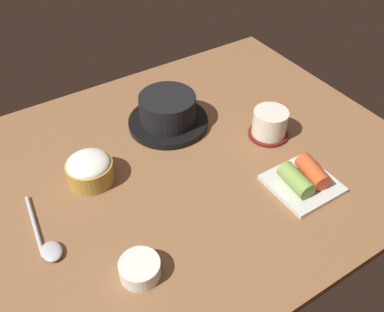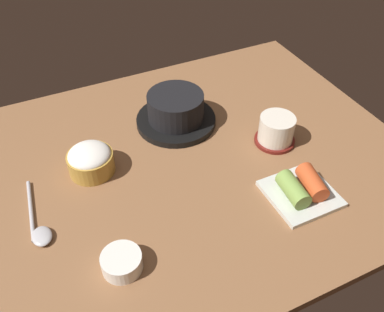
{
  "view_description": "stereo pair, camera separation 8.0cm",
  "coord_description": "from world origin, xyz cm",
  "px_view_note": "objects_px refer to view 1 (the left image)",
  "views": [
    {
      "loc": [
        -32.59,
        -56.27,
        64.29
      ],
      "look_at": [
        2.0,
        -2.0,
        5.0
      ],
      "focal_mm": 39.18,
      "sensor_mm": 36.0,
      "label": 1
    },
    {
      "loc": [
        -25.59,
        -60.15,
        64.29
      ],
      "look_at": [
        2.0,
        -2.0,
        5.0
      ],
      "focal_mm": 39.18,
      "sensor_mm": 36.0,
      "label": 2
    }
  ],
  "objects_px": {
    "stone_pot": "(168,112)",
    "tea_cup_with_saucer": "(270,124)",
    "rice_bowl": "(90,169)",
    "kimchi_plate": "(303,179)",
    "spoon": "(46,242)",
    "side_bowl_near": "(140,268)"
  },
  "relations": [
    {
      "from": "stone_pot",
      "to": "tea_cup_with_saucer",
      "type": "height_order",
      "value": "stone_pot"
    },
    {
      "from": "rice_bowl",
      "to": "kimchi_plate",
      "type": "height_order",
      "value": "rice_bowl"
    },
    {
      "from": "stone_pot",
      "to": "rice_bowl",
      "type": "xyz_separation_m",
      "value": [
        -0.23,
        -0.07,
        -0.01
      ]
    },
    {
      "from": "stone_pot",
      "to": "spoon",
      "type": "distance_m",
      "value": 0.4
    },
    {
      "from": "tea_cup_with_saucer",
      "to": "kimchi_plate",
      "type": "distance_m",
      "value": 0.17
    },
    {
      "from": "stone_pot",
      "to": "side_bowl_near",
      "type": "bearing_deg",
      "value": -126.74
    },
    {
      "from": "rice_bowl",
      "to": "spoon",
      "type": "distance_m",
      "value": 0.17
    },
    {
      "from": "stone_pot",
      "to": "kimchi_plate",
      "type": "height_order",
      "value": "stone_pot"
    },
    {
      "from": "rice_bowl",
      "to": "kimchi_plate",
      "type": "distance_m",
      "value": 0.43
    },
    {
      "from": "stone_pot",
      "to": "rice_bowl",
      "type": "relative_size",
      "value": 1.97
    },
    {
      "from": "rice_bowl",
      "to": "side_bowl_near",
      "type": "xyz_separation_m",
      "value": [
        -0.02,
        -0.25,
        -0.01
      ]
    },
    {
      "from": "kimchi_plate",
      "to": "stone_pot",
      "type": "bearing_deg",
      "value": 111.95
    },
    {
      "from": "stone_pot",
      "to": "side_bowl_near",
      "type": "xyz_separation_m",
      "value": [
        -0.24,
        -0.33,
        -0.02
      ]
    },
    {
      "from": "stone_pot",
      "to": "side_bowl_near",
      "type": "height_order",
      "value": "stone_pot"
    },
    {
      "from": "stone_pot",
      "to": "kimchi_plate",
      "type": "bearing_deg",
      "value": -68.05
    },
    {
      "from": "stone_pot",
      "to": "side_bowl_near",
      "type": "distance_m",
      "value": 0.41
    },
    {
      "from": "tea_cup_with_saucer",
      "to": "kimchi_plate",
      "type": "xyz_separation_m",
      "value": [
        -0.05,
        -0.16,
        -0.02
      ]
    },
    {
      "from": "tea_cup_with_saucer",
      "to": "kimchi_plate",
      "type": "height_order",
      "value": "tea_cup_with_saucer"
    },
    {
      "from": "side_bowl_near",
      "to": "spoon",
      "type": "xyz_separation_m",
      "value": [
        -0.11,
        0.14,
        -0.01
      ]
    },
    {
      "from": "rice_bowl",
      "to": "tea_cup_with_saucer",
      "type": "xyz_separation_m",
      "value": [
        0.4,
        -0.09,
        0.0
      ]
    },
    {
      "from": "tea_cup_with_saucer",
      "to": "side_bowl_near",
      "type": "bearing_deg",
      "value": -158.29
    },
    {
      "from": "kimchi_plate",
      "to": "spoon",
      "type": "xyz_separation_m",
      "value": [
        -0.49,
        0.14,
        -0.01
      ]
    }
  ]
}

